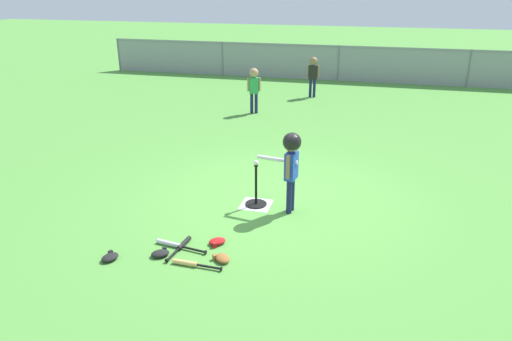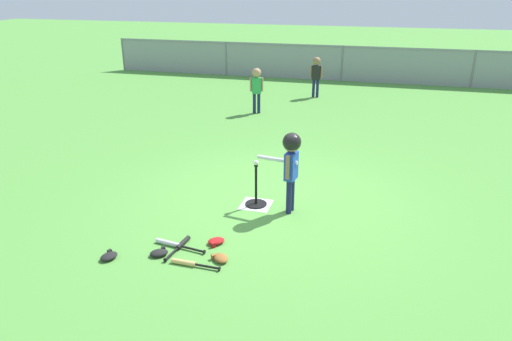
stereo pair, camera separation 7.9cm
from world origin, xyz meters
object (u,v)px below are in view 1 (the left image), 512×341
object	(u,v)px
batter_child	(291,156)
fielder_deep_right	(254,84)
glove_by_plate	(217,241)
glove_outfield_drop	(160,253)
spare_bat_silver	(174,245)
baseball_on_tee	(256,163)
glove_tossed_aside	(222,258)
fielder_near_left	(313,72)
spare_bat_black	(182,246)
batting_tee	(256,199)
glove_near_bats	(110,257)
spare_bat_wood	(190,264)

from	to	relation	value
batter_child	fielder_deep_right	xyz separation A→B (m)	(-1.89, 5.19, -0.12)
batter_child	glove_by_plate	bearing A→B (deg)	-122.28
fielder_deep_right	glove_outfield_drop	size ratio (longest dim) A/B	4.14
fielder_deep_right	spare_bat_silver	world-z (taller)	fielder_deep_right
baseball_on_tee	spare_bat_silver	size ratio (longest dim) A/B	0.11
baseball_on_tee	spare_bat_silver	xyz separation A→B (m)	(-0.69, -1.43, -0.64)
baseball_on_tee	glove_by_plate	xyz separation A→B (m)	(-0.20, -1.22, -0.64)
fielder_deep_right	glove_tossed_aside	distance (m)	6.86
fielder_near_left	spare_bat_black	bearing A→B (deg)	-92.61
spare_bat_silver	glove_outfield_drop	xyz separation A→B (m)	(-0.08, -0.24, 0.01)
batting_tee	glove_outfield_drop	xyz separation A→B (m)	(-0.77, -1.66, -0.06)
glove_by_plate	glove_near_bats	xyz separation A→B (m)	(-1.12, -0.67, 0.00)
spare_bat_silver	spare_bat_black	world-z (taller)	same
fielder_deep_right	glove_by_plate	size ratio (longest dim) A/B	4.16
batting_tee	glove_by_plate	distance (m)	1.24
fielder_near_left	glove_tossed_aside	xyz separation A→B (m)	(0.19, -8.81, -0.69)
glove_by_plate	fielder_near_left	bearing A→B (deg)	90.04
fielder_near_left	glove_by_plate	size ratio (longest dim) A/B	4.19
spare_bat_silver	glove_near_bats	distance (m)	0.78
batter_child	glove_by_plate	size ratio (longest dim) A/B	4.39
spare_bat_black	glove_outfield_drop	xyz separation A→B (m)	(-0.18, -0.24, 0.01)
fielder_deep_right	glove_by_plate	xyz separation A→B (m)	(1.17, -6.33, -0.69)
batter_child	baseball_on_tee	bearing A→B (deg)	170.63
glove_by_plate	spare_bat_wood	bearing A→B (deg)	-104.37
fielder_near_left	glove_near_bats	xyz separation A→B (m)	(-1.12, -9.12, -0.69)
fielder_near_left	spare_bat_wood	bearing A→B (deg)	-90.87
glove_near_bats	fielder_near_left	bearing A→B (deg)	83.02
fielder_near_left	glove_outfield_drop	bearing A→B (deg)	-93.66
baseball_on_tee	spare_bat_wood	bearing A→B (deg)	-100.73
baseball_on_tee	glove_by_plate	distance (m)	1.39
spare_bat_wood	glove_near_bats	world-z (taller)	glove_near_bats
glove_tossed_aside	spare_bat_silver	bearing A→B (deg)	167.16
batter_child	spare_bat_silver	xyz separation A→B (m)	(-1.22, -1.34, -0.82)
baseball_on_tee	glove_near_bats	distance (m)	2.39
baseball_on_tee	spare_bat_wood	size ratio (longest dim) A/B	0.12
batter_child	spare_bat_silver	distance (m)	1.99
fielder_deep_right	glove_tossed_aside	xyz separation A→B (m)	(1.35, -6.69, -0.69)
fielder_deep_right	spare_bat_silver	distance (m)	6.61
glove_near_bats	glove_tossed_aside	distance (m)	1.34
spare_bat_black	spare_bat_silver	bearing A→B (deg)	-176.61
spare_bat_wood	glove_by_plate	xyz separation A→B (m)	(0.14, 0.56, 0.01)
spare_bat_black	baseball_on_tee	bearing A→B (deg)	67.28
batting_tee	glove_tossed_aside	size ratio (longest dim) A/B	2.35
batting_tee	fielder_deep_right	size ratio (longest dim) A/B	0.56
fielder_deep_right	glove_by_plate	bearing A→B (deg)	-79.54
fielder_near_left	spare_bat_silver	xyz separation A→B (m)	(-0.49, -8.66, -0.70)
batter_child	glove_tossed_aside	world-z (taller)	batter_child
glove_tossed_aside	glove_by_plate	bearing A→B (deg)	117.12
glove_by_plate	glove_near_bats	world-z (taller)	same
batting_tee	glove_near_bats	bearing A→B (deg)	-124.88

